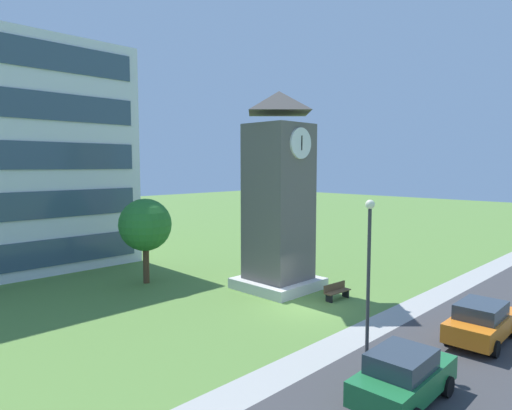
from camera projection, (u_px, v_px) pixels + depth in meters
ground_plane at (305, 308)px, 23.12m from camera, size 160.00×160.00×0.00m
street_asphalt at (475, 356)px, 17.24m from camera, size 120.00×7.20×0.01m
kerb_strip at (374, 327)px, 20.33m from camera, size 120.00×1.60×0.01m
clock_tower at (279, 201)px, 26.37m from camera, size 4.29×4.29×11.67m
park_bench at (337, 291)px, 24.51m from camera, size 1.83×0.60×0.88m
street_lamp at (369, 260)px, 17.12m from camera, size 0.36×0.36×6.07m
tree_by_building at (145, 225)px, 27.65m from camera, size 3.26×3.26×5.32m
parked_car_green at (403, 376)px, 13.82m from camera, size 4.14×2.07×1.69m
parked_car_orange at (482, 321)px, 18.62m from camera, size 4.41×2.10×1.69m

